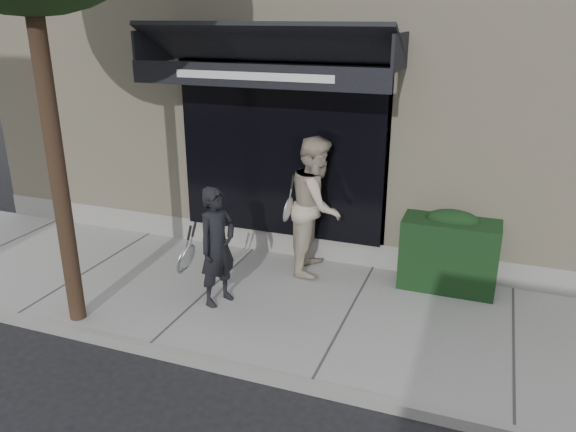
% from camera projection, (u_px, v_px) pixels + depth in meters
% --- Properties ---
extents(ground, '(80.00, 80.00, 0.00)m').
position_uv_depth(ground, '(348.00, 321.00, 7.28)').
color(ground, black).
rests_on(ground, ground).
extents(sidewalk, '(20.00, 3.00, 0.12)m').
position_uv_depth(sidewalk, '(348.00, 317.00, 7.26)').
color(sidewalk, gray).
rests_on(sidewalk, ground).
extents(curb, '(20.00, 0.10, 0.14)m').
position_uv_depth(curb, '(310.00, 387.00, 5.89)').
color(curb, gray).
rests_on(curb, ground).
extents(building_facade, '(14.30, 8.04, 5.64)m').
position_uv_depth(building_facade, '(419.00, 71.00, 10.72)').
color(building_facade, beige).
rests_on(building_facade, ground).
extents(hedge, '(1.30, 0.70, 1.14)m').
position_uv_depth(hedge, '(449.00, 251.00, 7.80)').
color(hedge, black).
rests_on(hedge, sidewalk).
extents(pedestrian_front, '(0.73, 0.81, 1.60)m').
position_uv_depth(pedestrian_front, '(217.00, 247.00, 7.27)').
color(pedestrian_front, black).
rests_on(pedestrian_front, sidewalk).
extents(pedestrian_back, '(0.88, 1.07, 2.03)m').
position_uv_depth(pedestrian_back, '(316.00, 205.00, 8.17)').
color(pedestrian_back, beige).
rests_on(pedestrian_back, sidewalk).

